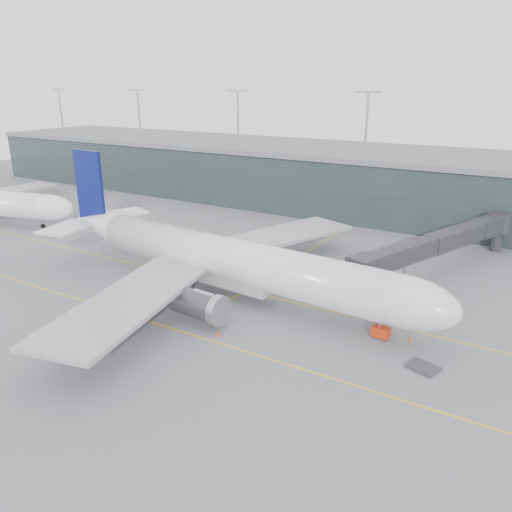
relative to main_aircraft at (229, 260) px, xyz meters
The scene contains 17 objects.
ground 9.29m from the main_aircraft, 120.11° to the left, with size 320.00×320.00×0.00m, color slate.
taxiline_a 7.12m from the main_aircraft, 146.78° to the left, with size 160.00×0.25×0.02m, color gold.
taxiline_b 15.11m from the main_aircraft, 105.43° to the right, with size 160.00×0.25×0.02m, color gold.
taxiline_lead_main 27.05m from the main_aircraft, 87.27° to the left, with size 0.25×60.00×0.02m, color gold.
taxiline_lead_adj 83.25m from the main_aircraft, 161.43° to the left, with size 0.25×60.00×0.02m, color gold.
terminal 64.59m from the main_aircraft, 93.32° to the left, with size 240.00×36.00×29.00m.
main_aircraft is the anchor object (origin of this frame).
jet_bridge 40.48m from the main_aircraft, 51.31° to the left, with size 20.20×46.78×7.41m.
gse_cart 24.96m from the main_aircraft, ahead, with size 2.33×1.59×1.51m.
baggage_dolly 32.07m from the main_aircraft, 11.58° to the right, with size 3.26×2.61×0.33m, color #323236.
uld_a 19.44m from the main_aircraft, 113.47° to the left, with size 2.66×2.39×2.00m.
uld_b 18.17m from the main_aircraft, 107.17° to the left, with size 1.87×1.55×1.61m.
uld_c 18.79m from the main_aircraft, 104.40° to the left, with size 2.70×2.41×2.04m.
cone_nose 28.52m from the main_aircraft, ahead, with size 0.41×0.41×0.66m, color #E5580C.
cone_wing_stbd 14.44m from the main_aircraft, 61.72° to the right, with size 0.49×0.49×0.78m, color red.
cone_wing_port 18.89m from the main_aircraft, 78.60° to the left, with size 0.49×0.49×0.78m, color #CD3F0B.
cone_tail 13.11m from the main_aircraft, 150.78° to the right, with size 0.41×0.41×0.64m, color #EA4E0D.
Camera 1 is at (44.10, -65.20, 30.87)m, focal length 35.00 mm.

